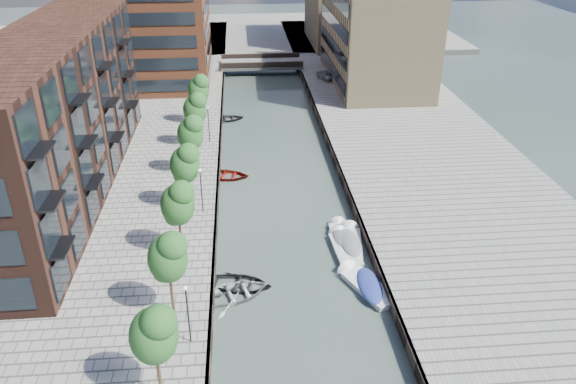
{
  "coord_description": "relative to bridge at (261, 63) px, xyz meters",
  "views": [
    {
      "loc": [
        -3.58,
        -18.54,
        24.81
      ],
      "look_at": [
        0.0,
        22.34,
        3.5
      ],
      "focal_mm": 35.0,
      "sensor_mm": 36.0,
      "label": 1
    }
  ],
  "objects": [
    {
      "name": "tan_block_near",
      "position": [
        16.0,
        -10.0,
        6.61
      ],
      "size": [
        12.0,
        25.0,
        14.0
      ],
      "primitive_type": "cube",
      "color": "tan",
      "rests_on": "quay_right"
    },
    {
      "name": "tree_6",
      "position": [
        -8.5,
        -26.0,
        3.92
      ],
      "size": [
        2.5,
        2.5,
        5.95
      ],
      "color": "#382619",
      "rests_on": "quay_left"
    },
    {
      "name": "motorboat_4",
      "position": [
        4.8,
        -52.57,
        -1.18
      ],
      "size": [
        2.5,
        5.34,
        1.71
      ],
      "color": "white",
      "rests_on": "ground"
    },
    {
      "name": "sloop_3",
      "position": [
        -4.56,
        -58.63,
        -1.39
      ],
      "size": [
        6.05,
        5.13,
        1.06
      ],
      "primitive_type": "imported",
      "rotation": [
        0.0,
        0.0,
        1.9
      ],
      "color": "silver",
      "rests_on": "ground"
    },
    {
      "name": "lamp_0",
      "position": [
        -7.2,
        -64.0,
        2.12
      ],
      "size": [
        0.24,
        0.24,
        4.12
      ],
      "color": "black",
      "rests_on": "quay_left"
    },
    {
      "name": "lamp_1",
      "position": [
        -7.2,
        -48.0,
        2.12
      ],
      "size": [
        0.24,
        0.24,
        4.12
      ],
      "color": "black",
      "rests_on": "quay_left"
    },
    {
      "name": "motorboat_2",
      "position": [
        4.18,
        -53.07,
        -1.29
      ],
      "size": [
        2.06,
        5.2,
        1.7
      ],
      "color": "silver",
      "rests_on": "ground"
    },
    {
      "name": "tree_4",
      "position": [
        -8.5,
        -40.0,
        3.92
      ],
      "size": [
        2.5,
        2.5,
        5.95
      ],
      "color": "#382619",
      "rests_on": "quay_left"
    },
    {
      "name": "bridge",
      "position": [
        0.0,
        0.0,
        0.0
      ],
      "size": [
        13.0,
        6.0,
        1.3
      ],
      "color": "gray",
      "rests_on": "ground"
    },
    {
      "name": "lamp_2",
      "position": [
        -7.2,
        -32.0,
        2.12
      ],
      "size": [
        0.24,
        0.24,
        4.12
      ],
      "color": "black",
      "rests_on": "quay_left"
    },
    {
      "name": "quay_right",
      "position": [
        16.0,
        -32.0,
        -0.89
      ],
      "size": [
        20.0,
        140.0,
        1.0
      ],
      "primitive_type": "cube",
      "color": "gray",
      "rests_on": "ground"
    },
    {
      "name": "sloop_2",
      "position": [
        -5.36,
        -39.28,
        -1.39
      ],
      "size": [
        5.23,
        4.18,
        0.97
      ],
      "primitive_type": "imported",
      "rotation": [
        0.0,
        0.0,
        1.38
      ],
      "color": "maroon",
      "rests_on": "ground"
    },
    {
      "name": "tree_3",
      "position": [
        -8.5,
        -47.0,
        3.92
      ],
      "size": [
        2.5,
        2.5,
        5.95
      ],
      "color": "#382619",
      "rests_on": "quay_left"
    },
    {
      "name": "tree_1",
      "position": [
        -8.5,
        -61.0,
        3.92
      ],
      "size": [
        2.5,
        2.5,
        5.95
      ],
      "color": "#382619",
      "rests_on": "quay_left"
    },
    {
      "name": "far_closure",
      "position": [
        0.0,
        28.0,
        -0.89
      ],
      "size": [
        80.0,
        40.0,
        1.0
      ],
      "primitive_type": "cube",
      "color": "gray",
      "rests_on": "ground"
    },
    {
      "name": "quay_wall_left",
      "position": [
        -6.1,
        -32.0,
        -0.89
      ],
      "size": [
        0.25,
        140.0,
        1.0
      ],
      "primitive_type": "cube",
      "color": "#332823",
      "rests_on": "ground"
    },
    {
      "name": "sloop_4",
      "position": [
        -5.4,
        -22.46,
        -1.39
      ],
      "size": [
        4.7,
        3.66,
        0.89
      ],
      "primitive_type": "imported",
      "rotation": [
        0.0,
        0.0,
        1.71
      ],
      "color": "#242326",
      "rests_on": "ground"
    },
    {
      "name": "tree_0",
      "position": [
        -8.5,
        -68.0,
        3.92
      ],
      "size": [
        2.5,
        2.5,
        5.95
      ],
      "color": "#382619",
      "rests_on": "quay_left"
    },
    {
      "name": "motorboat_1",
      "position": [
        4.2,
        -51.47,
        -1.2
      ],
      "size": [
        1.79,
        4.65,
        1.53
      ],
      "color": "silver",
      "rests_on": "ground"
    },
    {
      "name": "car",
      "position": [
        9.24,
        -8.61,
        0.26
      ],
      "size": [
        2.65,
        4.08,
        1.29
      ],
      "primitive_type": "imported",
      "rotation": [
        0.0,
        0.0,
        0.32
      ],
      "color": "gray",
      "rests_on": "quay_right"
    },
    {
      "name": "motorboat_3",
      "position": [
        4.84,
        -58.3,
        -1.18
      ],
      "size": [
        3.8,
        5.5,
        1.74
      ],
      "color": "white",
      "rests_on": "ground"
    },
    {
      "name": "water",
      "position": [
        0.0,
        -32.0,
        -1.39
      ],
      "size": [
        300.0,
        300.0,
        0.0
      ],
      "primitive_type": "plane",
      "color": "#38473F",
      "rests_on": "ground"
    },
    {
      "name": "sloop_0",
      "position": [
        -4.12,
        -57.52,
        -1.39
      ],
      "size": [
        5.26,
        4.32,
        0.95
      ],
      "primitive_type": "imported",
      "rotation": [
        0.0,
        0.0,
        1.32
      ],
      "color": "black",
      "rests_on": "ground"
    },
    {
      "name": "quay_wall_right",
      "position": [
        6.1,
        -32.0,
        -0.89
      ],
      "size": [
        0.25,
        140.0,
        1.0
      ],
      "primitive_type": "cube",
      "color": "#332823",
      "rests_on": "ground"
    },
    {
      "name": "tree_5",
      "position": [
        -8.5,
        -33.0,
        3.92
      ],
      "size": [
        2.5,
        2.5,
        5.95
      ],
      "color": "#382619",
      "rests_on": "quay_left"
    },
    {
      "name": "tree_2",
      "position": [
        -8.5,
        -54.0,
        3.92
      ],
      "size": [
        2.5,
        2.5,
        5.95
      ],
      "color": "#382619",
      "rests_on": "quay_left"
    },
    {
      "name": "apartment_block",
      "position": [
        -20.0,
        -42.0,
        6.61
      ],
      "size": [
        8.0,
        38.0,
        14.0
      ],
      "primitive_type": "cube",
      "color": "black",
      "rests_on": "quay_left"
    }
  ]
}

